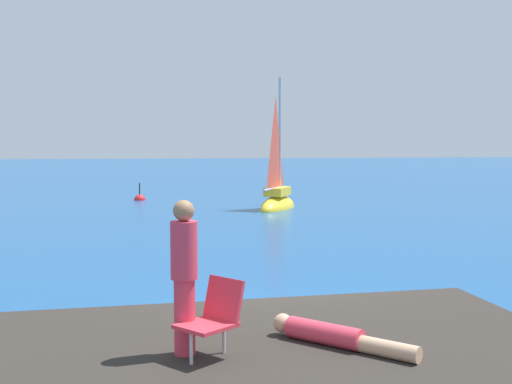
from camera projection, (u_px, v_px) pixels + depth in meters
The scene contains 8 objects.
ground_plane at pixel (262, 327), 11.41m from camera, with size 160.00×160.00×0.00m, color navy.
boulder_seaward at pixel (183, 365), 9.54m from camera, with size 0.86×0.69×0.47m, color #27261E.
boulder_inland at pixel (364, 358), 9.83m from camera, with size 1.14×0.91×0.63m, color #2C2B21.
sailboat_near at pixel (277, 201), 29.57m from camera, with size 2.49×3.46×6.29m.
person_sunbather at pixel (335, 336), 7.32m from camera, with size 1.38×1.30×0.25m.
person_standing at pixel (184, 273), 6.99m from camera, with size 0.28×0.28×1.62m.
beach_chair at pixel (214, 314), 6.96m from camera, with size 0.76×0.76×0.80m.
marker_buoy at pixel (140, 200), 33.41m from camera, with size 0.56×0.56×1.13m.
Camera 1 is at (-1.28, -11.10, 3.25)m, focal length 47.52 mm.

